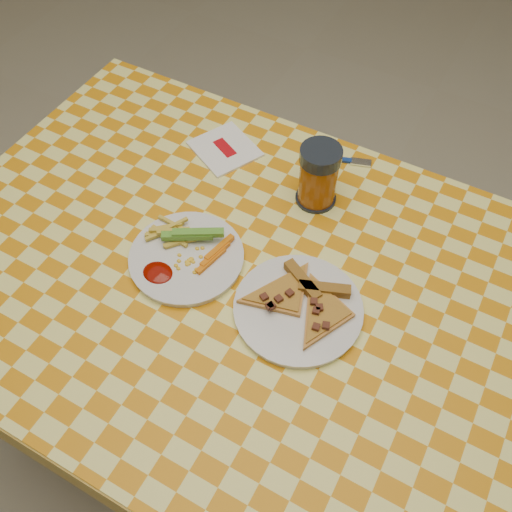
% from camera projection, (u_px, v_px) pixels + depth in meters
% --- Properties ---
extents(ground, '(8.00, 8.00, 0.00)m').
position_uv_depth(ground, '(248.00, 421.00, 1.69)').
color(ground, '#B8B094').
rests_on(ground, ground).
extents(table, '(1.28, 0.88, 0.76)m').
position_uv_depth(table, '(245.00, 298.00, 1.14)').
color(table, white).
rests_on(table, ground).
extents(plate_left, '(0.29, 0.29, 0.01)m').
position_uv_depth(plate_left, '(187.00, 258.00, 1.10)').
color(plate_left, silver).
rests_on(plate_left, table).
extents(plate_right, '(0.23, 0.23, 0.01)m').
position_uv_depth(plate_right, '(298.00, 310.00, 1.03)').
color(plate_right, silver).
rests_on(plate_right, table).
extents(fries_veggies, '(0.18, 0.17, 0.04)m').
position_uv_depth(fries_veggies, '(186.00, 246.00, 1.10)').
color(fries_veggies, gold).
rests_on(fries_veggies, plate_left).
extents(pizza_slices, '(0.26, 0.22, 0.02)m').
position_uv_depth(pizza_slices, '(303.00, 300.00, 1.02)').
color(pizza_slices, '#CF803F').
rests_on(pizza_slices, plate_right).
extents(drink_glass, '(0.09, 0.09, 0.14)m').
position_uv_depth(drink_glass, '(318.00, 176.00, 1.14)').
color(drink_glass, black).
rests_on(drink_glass, table).
extents(napkin, '(0.18, 0.17, 0.01)m').
position_uv_depth(napkin, '(225.00, 149.00, 1.28)').
color(napkin, white).
rests_on(napkin, table).
extents(fork, '(0.14, 0.06, 0.01)m').
position_uv_depth(fork, '(339.00, 159.00, 1.26)').
color(fork, navy).
rests_on(fork, table).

